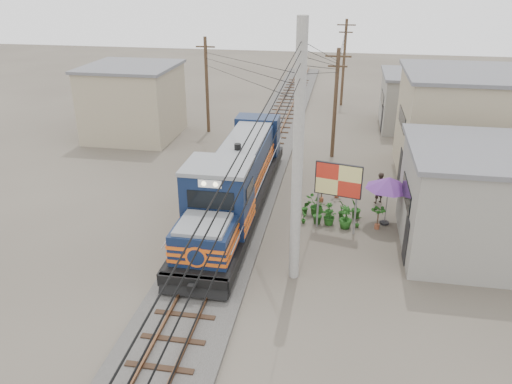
% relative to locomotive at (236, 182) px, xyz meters
% --- Properties ---
extents(ground, '(120.00, 120.00, 0.00)m').
position_rel_locomotive_xyz_m(ground, '(0.00, -4.78, -1.67)').
color(ground, '#473F35').
rests_on(ground, ground).
extents(ballast, '(3.60, 70.00, 0.16)m').
position_rel_locomotive_xyz_m(ballast, '(0.00, 5.22, -1.59)').
color(ballast, '#595651').
rests_on(ballast, ground).
extents(track, '(1.15, 70.00, 0.12)m').
position_rel_locomotive_xyz_m(track, '(0.00, 5.22, -1.41)').
color(track, '#51331E').
rests_on(track, ground).
extents(locomotive, '(2.82, 15.31, 3.79)m').
position_rel_locomotive_xyz_m(locomotive, '(0.00, 0.00, 0.00)').
color(locomotive, black).
rests_on(locomotive, ground).
extents(utility_pole_main, '(0.40, 0.40, 10.00)m').
position_rel_locomotive_xyz_m(utility_pole_main, '(3.50, -5.28, 3.33)').
color(utility_pole_main, '#9E9B93').
rests_on(utility_pole_main, ground).
extents(wooden_pole_mid, '(1.60, 0.24, 7.00)m').
position_rel_locomotive_xyz_m(wooden_pole_mid, '(4.50, 9.22, 2.01)').
color(wooden_pole_mid, '#4C3826').
rests_on(wooden_pole_mid, ground).
extents(wooden_pole_far, '(1.60, 0.24, 7.50)m').
position_rel_locomotive_xyz_m(wooden_pole_far, '(4.80, 23.22, 2.26)').
color(wooden_pole_far, '#4C3826').
rests_on(wooden_pole_far, ground).
extents(wooden_pole_left, '(1.60, 0.24, 7.00)m').
position_rel_locomotive_xyz_m(wooden_pole_left, '(-5.00, 13.22, 2.01)').
color(wooden_pole_left, '#4C3826').
rests_on(wooden_pole_left, ground).
extents(power_lines, '(9.65, 19.00, 3.30)m').
position_rel_locomotive_xyz_m(power_lines, '(-0.14, 3.71, 5.89)').
color(power_lines, black).
rests_on(power_lines, ground).
extents(shophouse_front, '(7.35, 6.30, 4.70)m').
position_rel_locomotive_xyz_m(shophouse_front, '(11.50, -1.78, 0.69)').
color(shophouse_front, gray).
rests_on(shophouse_front, ground).
extents(shophouse_mid, '(8.40, 7.35, 6.20)m').
position_rel_locomotive_xyz_m(shophouse_mid, '(12.50, 7.22, 1.44)').
color(shophouse_mid, gray).
rests_on(shophouse_mid, ground).
extents(shophouse_back, '(6.30, 6.30, 4.20)m').
position_rel_locomotive_xyz_m(shophouse_back, '(11.00, 17.22, 0.44)').
color(shophouse_back, gray).
rests_on(shophouse_back, ground).
extents(shophouse_left, '(6.30, 6.30, 5.20)m').
position_rel_locomotive_xyz_m(shophouse_left, '(-10.00, 11.22, 0.94)').
color(shophouse_left, gray).
rests_on(shophouse_left, ground).
extents(billboard, '(2.16, 0.60, 3.38)m').
position_rel_locomotive_xyz_m(billboard, '(5.02, -1.07, 0.82)').
color(billboard, '#99999E').
rests_on(billboard, ground).
extents(market_umbrella, '(2.57, 2.57, 2.45)m').
position_rel_locomotive_xyz_m(market_umbrella, '(7.38, 0.00, 0.49)').
color(market_umbrella, black).
rests_on(market_umbrella, ground).
extents(vendor, '(0.75, 0.71, 1.73)m').
position_rel_locomotive_xyz_m(vendor, '(7.17, 2.41, -0.81)').
color(vendor, black).
rests_on(vendor, ground).
extents(plant_nursery, '(3.00, 2.15, 1.11)m').
position_rel_locomotive_xyz_m(plant_nursery, '(4.71, -0.12, -1.18)').
color(plant_nursery, '#1D4E16').
rests_on(plant_nursery, ground).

